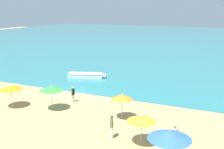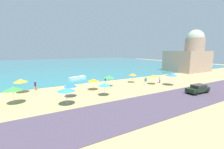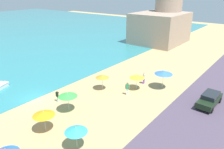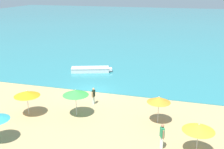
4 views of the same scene
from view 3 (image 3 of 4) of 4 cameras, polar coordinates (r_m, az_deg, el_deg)
The scene contains 12 objects.
ground_plane at distance 29.30m, azimuth -19.47°, elevation -6.11°, with size 160.00×160.00×0.00m, color tan.
beach_umbrella_0 at distance 29.68m, azimuth 6.55°, elevation -0.49°, with size 2.04×2.04×2.19m.
beach_umbrella_2 at distance 19.31m, azimuth -9.40°, elevation -14.03°, with size 2.00×2.00×2.17m.
beach_umbrella_3 at distance 29.45m, azimuth -2.57°, elevation -0.44°, with size 1.84×1.84×2.25m.
beach_umbrella_4 at distance 30.46m, azimuth 13.34°, elevation 0.56°, with size 2.46×2.46×2.68m.
beach_umbrella_5 at distance 22.07m, azimuth -17.44°, elevation -9.69°, with size 2.12×2.12×2.22m.
beach_umbrella_7 at distance 24.72m, azimuth -11.50°, elevation -5.15°, with size 2.14×2.14×2.37m.
bather_0 at distance 27.44m, azimuth -14.08°, elevation -5.34°, with size 0.23×0.57×1.58m.
bather_2 at distance 31.90m, azimuth 8.36°, elevation -0.72°, with size 0.57×0.26×1.79m.
bather_3 at distance 28.32m, azimuth 4.05°, elevation -3.50°, with size 0.36×0.52×1.81m.
parked_car_0 at distance 28.32m, azimuth 24.15°, elevation -5.87°, with size 4.55×1.98×1.51m.
harbor_fortress at distance 58.45m, azimuth 13.27°, elevation 13.65°, with size 14.17×11.22×15.16m.
Camera 3 is at (-13.19, -22.66, 13.08)m, focal length 35.00 mm.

